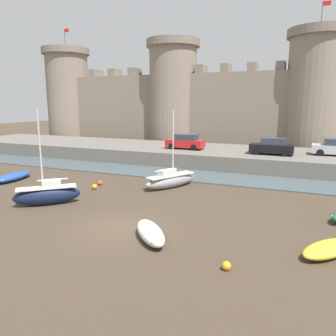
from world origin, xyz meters
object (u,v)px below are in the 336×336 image
mooring_buoy_mid_mud (100,183)px  car_quay_west (336,147)px  sailboat_near_channel_left (47,194)px  rowboat_midflat_left (13,176)px  car_quay_east (186,142)px  rowboat_foreground_right (328,249)px  sailboat_foreground_centre (170,180)px  mooring_buoy_off_centre (95,187)px  mooring_buoy_near_channel (226,266)px  car_quay_centre_east (272,147)px  rowboat_near_channel_right (150,232)px

mooring_buoy_mid_mud → car_quay_west: (17.64, 13.27, 2.13)m
sailboat_near_channel_left → car_quay_west: size_ratio=1.51×
rowboat_midflat_left → car_quay_east: 17.33m
rowboat_foreground_right → sailboat_foreground_centre: sailboat_foreground_centre is taller
mooring_buoy_mid_mud → mooring_buoy_off_centre: bearing=-74.2°
rowboat_midflat_left → mooring_buoy_near_channel: 21.72m
mooring_buoy_near_channel → mooring_buoy_mid_mud: bearing=142.6°
car_quay_centre_east → rowboat_foreground_right: bearing=-77.0°
car_quay_east → sailboat_foreground_centre: bearing=-76.3°
rowboat_foreground_right → rowboat_near_channel_right: bearing=-168.8°
mooring_buoy_near_channel → mooring_buoy_off_centre: size_ratio=0.90×
sailboat_near_channel_left → mooring_buoy_off_centre: (0.55, 4.36, -0.49)m
mooring_buoy_mid_mud → mooring_buoy_off_centre: (0.35, -1.22, 0.01)m
sailboat_foreground_centre → car_quay_west: 17.00m
rowboat_midflat_left → mooring_buoy_mid_mud: bearing=10.7°
mooring_buoy_near_channel → car_quay_west: (5.21, 22.77, 2.14)m
rowboat_near_channel_right → mooring_buoy_off_centre: size_ratio=7.49×
rowboat_near_channel_right → car_quay_east: size_ratio=0.74×
mooring_buoy_mid_mud → car_quay_centre_east: bearing=44.1°
mooring_buoy_off_centre → car_quay_centre_east: size_ratio=0.10×
rowboat_midflat_left → mooring_buoy_mid_mud: size_ratio=10.51×
rowboat_midflat_left → mooring_buoy_off_centre: rowboat_midflat_left is taller
rowboat_foreground_right → car_quay_east: bearing=125.6°
mooring_buoy_near_channel → sailboat_foreground_centre: bearing=122.2°
sailboat_foreground_centre → mooring_buoy_mid_mud: bearing=-164.7°
rowboat_near_channel_right → mooring_buoy_off_centre: 10.56m
rowboat_near_channel_right → sailboat_near_channel_left: bearing=164.0°
sailboat_foreground_centre → mooring_buoy_near_channel: 13.00m
mooring_buoy_off_centre → car_quay_east: size_ratio=0.10×
rowboat_foreground_right → mooring_buoy_off_centre: rowboat_foreground_right is taller
sailboat_near_channel_left → mooring_buoy_off_centre: size_ratio=15.23×
rowboat_near_channel_right → car_quay_west: (9.25, 21.33, 1.93)m
sailboat_foreground_centre → rowboat_midflat_left: bearing=-167.4°
rowboat_near_channel_right → rowboat_midflat_left: (-16.15, 6.59, -0.05)m
mooring_buoy_near_channel → mooring_buoy_mid_mud: size_ratio=0.96×
rowboat_foreground_right → sailboat_near_channel_left: bearing=176.8°
rowboat_foreground_right → car_quay_east: (-13.27, 18.56, 2.01)m
mooring_buoy_near_channel → rowboat_near_channel_right: bearing=160.4°
mooring_buoy_near_channel → car_quay_centre_east: size_ratio=0.09×
sailboat_foreground_centre → mooring_buoy_near_channel: (6.94, -10.99, -0.42)m
rowboat_foreground_right → rowboat_midflat_left: 24.47m
rowboat_foreground_right → mooring_buoy_mid_mud: bearing=158.1°
sailboat_near_channel_left → car_quay_west: 26.01m
rowboat_near_channel_right → sailboat_foreground_centre: bearing=106.9°
mooring_buoy_near_channel → car_quay_east: (-9.50, 21.54, 2.14)m
mooring_buoy_mid_mud → car_quay_east: 12.58m
rowboat_midflat_left → car_quay_east: bearing=51.7°
mooring_buoy_near_channel → rowboat_foreground_right: bearing=38.3°
car_quay_east → mooring_buoy_off_centre: bearing=-101.0°
car_quay_west → rowboat_midflat_left: bearing=-149.9°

